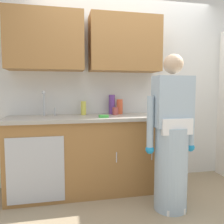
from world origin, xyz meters
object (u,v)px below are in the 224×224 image
bottle_soap (120,107)px  knife_on_counter (164,116)px  bottle_cleaner_spray (112,104)px  person_at_sink (171,145)px  sponge (104,116)px  sink (47,118)px  cup_by_sink (115,111)px  bottle_dish_liquid (83,108)px

bottle_soap → knife_on_counter: (0.46, -0.38, -0.10)m
bottle_cleaner_spray → bottle_soap: size_ratio=1.30×
person_at_sink → sponge: person_at_sink is taller
sink → cup_by_sink: 0.86m
bottle_dish_liquid → cup_by_sink: 0.42m
sink → sponge: sink is taller
sponge → cup_by_sink: bearing=52.1°
cup_by_sink → bottle_soap: bearing=51.0°
person_at_sink → bottle_cleaner_spray: (-0.45, 0.86, 0.38)m
person_at_sink → knife_on_counter: bearing=75.7°
person_at_sink → bottle_dish_liquid: bearing=135.1°
cup_by_sink → sponge: 0.33m
bottle_dish_liquid → bottle_soap: bearing=0.4°
sink → bottle_cleaner_spray: sink is taller
bottle_cleaner_spray → sponge: bearing=-115.3°
person_at_sink → bottle_dish_liquid: (-0.83, 0.83, 0.34)m
sink → person_at_sink: size_ratio=0.31×
sink → cup_by_sink: bearing=5.1°
person_at_sink → cup_by_sink: (-0.43, 0.73, 0.30)m
person_at_sink → bottle_cleaner_spray: bearing=117.7°
knife_on_counter → sponge: 0.75m
cup_by_sink → person_at_sink: bearing=-59.6°
bottle_dish_liquid → knife_on_counter: size_ratio=0.74×
sink → bottle_soap: bearing=10.7°
sponge → bottle_dish_liquid: bearing=119.8°
person_at_sink → sponge: size_ratio=14.73×
sink → person_at_sink: (1.28, -0.66, -0.23)m
bottle_soap → bottle_dish_liquid: bearing=-179.6°
bottle_dish_liquid → bottle_soap: 0.48m
cup_by_sink → knife_on_counter: bearing=-27.4°
sponge → sink: bearing=164.5°
bottle_cleaner_spray → bottle_soap: bearing=-13.0°
bottle_dish_liquid → sponge: bottle_dish_liquid is taller
bottle_dish_liquid → bottle_soap: bottle_soap is taller
bottle_dish_liquid → bottle_cleaner_spray: (0.38, 0.03, 0.04)m
bottle_soap → bottle_cleaner_spray: bearing=167.0°
bottle_cleaner_spray → sponge: 0.44m
bottle_dish_liquid → cup_by_sink: bottle_dish_liquid is taller
bottle_dish_liquid → bottle_soap: size_ratio=0.90×
sponge → bottle_soap: bearing=51.8°
bottle_soap → sponge: 0.46m
person_at_sink → bottle_dish_liquid: 1.22m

